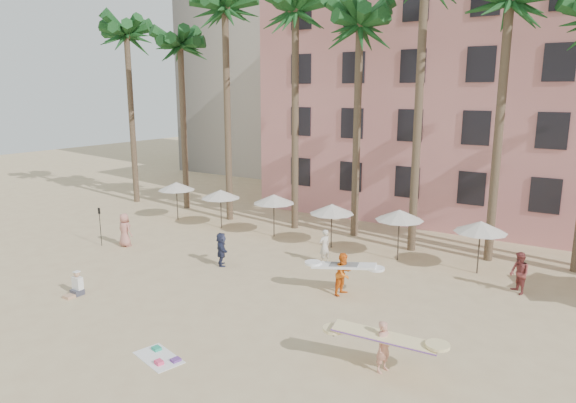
# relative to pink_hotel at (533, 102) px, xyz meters

# --- Properties ---
(ground) EXTENTS (120.00, 120.00, 0.00)m
(ground) POSITION_rel_pink_hotel_xyz_m (-7.00, -26.00, -8.00)
(ground) COLOR #D1B789
(ground) RESTS_ON ground
(pink_hotel) EXTENTS (35.00, 14.00, 16.00)m
(pink_hotel) POSITION_rel_pink_hotel_xyz_m (0.00, 0.00, 0.00)
(pink_hotel) COLOR #DF8B88
(pink_hotel) RESTS_ON ground
(palm_row) EXTENTS (44.40, 5.40, 16.30)m
(palm_row) POSITION_rel_pink_hotel_xyz_m (-6.49, -11.00, 4.97)
(palm_row) COLOR brown
(palm_row) RESTS_ON ground
(umbrella_row) EXTENTS (22.50, 2.70, 2.73)m
(umbrella_row) POSITION_rel_pink_hotel_xyz_m (-10.00, -13.50, -5.67)
(umbrella_row) COLOR #332B23
(umbrella_row) RESTS_ON ground
(beach_towel) EXTENTS (2.00, 1.43, 0.14)m
(beach_towel) POSITION_rel_pink_hotel_xyz_m (-6.96, -27.55, -7.97)
(beach_towel) COLOR white
(beach_towel) RESTS_ON ground
(carrier_yellow) EXTENTS (3.32, 1.44, 1.69)m
(carrier_yellow) POSITION_rel_pink_hotel_xyz_m (-0.40, -24.30, -7.03)
(carrier_yellow) COLOR tan
(carrier_yellow) RESTS_ON ground
(carrier_white) EXTENTS (2.85, 1.51, 1.88)m
(carrier_white) POSITION_rel_pink_hotel_xyz_m (-4.31, -19.31, -7.01)
(carrier_white) COLOR orange
(carrier_white) RESTS_ON ground
(beachgoers) EXTENTS (21.19, 5.50, 1.92)m
(beachgoers) POSITION_rel_pink_hotel_xyz_m (-8.72, -17.79, -7.09)
(beachgoers) COLOR #2F3452
(beachgoers) RESTS_ON ground
(paddle) EXTENTS (0.18, 0.04, 2.23)m
(paddle) POSITION_rel_pink_hotel_xyz_m (-19.29, -20.34, -6.59)
(paddle) COLOR black
(paddle) RESTS_ON ground
(seated_man) EXTENTS (0.47, 0.82, 1.06)m
(seated_man) POSITION_rel_pink_hotel_xyz_m (-14.05, -25.68, -7.63)
(seated_man) COLOR #3F3F4C
(seated_man) RESTS_ON ground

